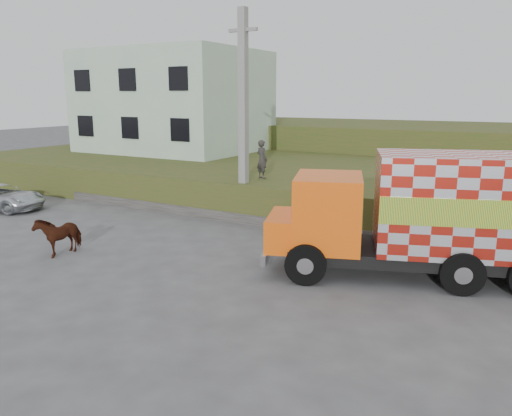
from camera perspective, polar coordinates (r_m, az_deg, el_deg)
The scene contains 10 objects.
ground at distance 15.69m, azimuth -6.92°, elevation -5.33°, with size 120.00×120.00×0.00m, color #474749.
embankment at distance 24.05m, azimuth 7.30°, elevation 2.82°, with size 40.00×12.00×1.50m, color #344C19.
embankment_far at distance 35.27m, azimuth 14.84°, elevation 6.85°, with size 40.00×12.00×3.00m, color #344C19.
retaining_strip at distance 20.05m, azimuth -4.43°, elevation -0.70°, with size 16.00×0.50×0.40m, color #595651.
building at distance 31.94m, azimuth -9.28°, elevation 11.93°, with size 10.00×8.00×6.00m, color #B4CFB0.
utility_pole at distance 19.32m, azimuth -1.45°, elevation 10.45°, with size 1.20×0.30×8.00m.
cargo_truck at distance 14.03m, azimuth 18.69°, elevation -0.73°, with size 7.91×4.72×3.37m.
cow at distance 16.71m, azimuth -21.60°, elevation -2.82°, with size 0.66×1.46×1.23m, color black.
suv at distance 24.26m, azimuth -27.25°, elevation 1.10°, with size 1.82×3.95×1.10m, color silver.
pedestrian at distance 20.50m, azimuth 0.69°, elevation 5.58°, with size 0.58×0.38×1.59m, color #33302D.
Camera 1 is at (8.94, -11.95, 4.83)m, focal length 35.00 mm.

